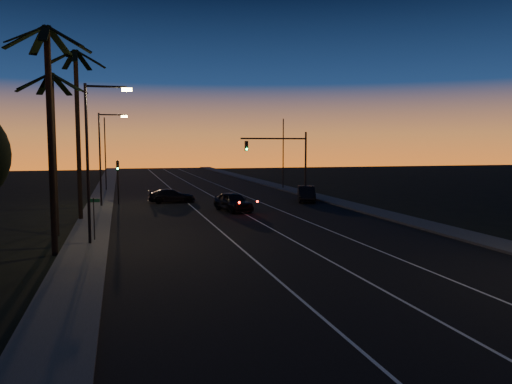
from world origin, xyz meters
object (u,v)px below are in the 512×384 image
object	(u,v)px
right_car	(306,194)
lead_car	(233,202)
cross_car	(172,196)
signal_mast	(284,153)

from	to	relation	value
right_car	lead_car	bearing A→B (deg)	-149.36
cross_car	signal_mast	bearing A→B (deg)	0.34
signal_mast	right_car	world-z (taller)	signal_mast
signal_mast	lead_car	distance (m)	11.29
lead_car	cross_car	world-z (taller)	lead_car
signal_mast	cross_car	size ratio (longest dim) A/B	1.54
signal_mast	lead_car	world-z (taller)	signal_mast
right_car	signal_mast	bearing A→B (deg)	118.77
lead_car	signal_mast	bearing A→B (deg)	47.25
signal_mast	lead_car	xyz separation A→B (m)	(-7.18, -7.77, -3.95)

